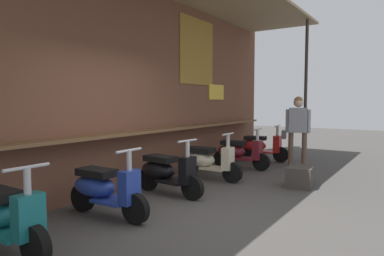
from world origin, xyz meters
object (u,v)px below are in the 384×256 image
scooter_black (165,172)px  merchandise_crate (300,177)px  scooter_teal (3,216)px  shopper_with_handbag (297,124)px  scooter_blue (103,188)px  scooter_cream (206,161)px  scooter_maroon (238,152)px  scooter_red (259,146)px

scooter_black → merchandise_crate: (1.78, -1.77, -0.20)m
scooter_teal → shopper_with_handbag: bearing=80.9°
scooter_blue → scooter_cream: 2.72m
scooter_maroon → scooter_red: 1.31m
scooter_teal → scooter_black: bearing=90.7°
scooter_blue → scooter_black: size_ratio=1.00×
scooter_cream → merchandise_crate: size_ratio=2.53×
scooter_red → shopper_with_handbag: 1.34m
scooter_teal → scooter_red: size_ratio=1.00×
scooter_blue → shopper_with_handbag: (5.09, -1.11, 0.65)m
scooter_black → scooter_cream: size_ratio=1.00×
scooter_black → scooter_cream: (1.34, 0.00, 0.00)m
scooter_blue → scooter_black: same height
scooter_teal → scooter_blue: size_ratio=1.00×
scooter_blue → scooter_cream: bearing=88.4°
merchandise_crate → scooter_cream: bearing=104.1°
scooter_black → scooter_maroon: size_ratio=1.00×
merchandise_crate → scooter_blue: bearing=150.8°
scooter_maroon → scooter_red: bearing=87.0°
scooter_blue → merchandise_crate: 3.63m
scooter_black → scooter_cream: bearing=94.2°
scooter_maroon → scooter_black: bearing=-92.9°
scooter_maroon → merchandise_crate: bearing=-32.4°
scooter_maroon → shopper_with_handbag: bearing=36.9°
scooter_teal → scooter_cream: 4.09m
scooter_cream → scooter_maroon: size_ratio=1.00×
scooter_teal → scooter_red: (6.83, -0.00, 0.00)m
scooter_red → scooter_maroon: bearing=-94.5°
scooter_maroon → shopper_with_handbag: shopper_with_handbag is taller
scooter_blue → scooter_teal: bearing=-91.6°
scooter_blue → merchandise_crate: (3.17, -1.77, -0.20)m
scooter_maroon → merchandise_crate: (-1.00, -1.77, -0.20)m
shopper_with_handbag → merchandise_crate: bearing=4.3°
scooter_blue → scooter_cream: same height
scooter_blue → shopper_with_handbag: bearing=76.1°
scooter_blue → scooter_cream: (2.72, -0.00, 0.00)m
scooter_black → scooter_blue: bearing=-85.8°
scooter_cream → scooter_red: 2.74m
scooter_maroon → scooter_red: (1.31, -0.00, 0.00)m
scooter_teal → scooter_blue: same height
scooter_cream → merchandise_crate: scooter_cream is taller
scooter_teal → scooter_cream: bearing=90.7°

